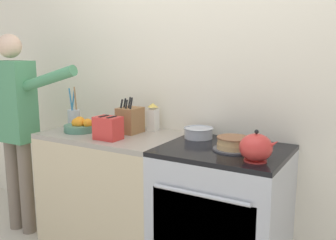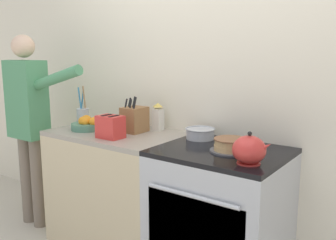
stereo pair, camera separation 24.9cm
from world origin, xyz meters
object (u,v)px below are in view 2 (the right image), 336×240
(tea_kettle, at_px, (249,150))
(utensil_crock, at_px, (83,116))
(person_baker, at_px, (28,115))
(knife_block, at_px, (134,119))
(stove_range, at_px, (220,217))
(layer_cake, at_px, (231,146))
(milk_carton, at_px, (158,117))
(mixing_bowl, at_px, (200,133))
(toaster, at_px, (110,127))
(fruit_bowl, at_px, (87,124))

(tea_kettle, bearing_deg, utensil_crock, 172.84)
(utensil_crock, bearing_deg, person_baker, -151.47)
(knife_block, bearing_deg, stove_range, -5.59)
(layer_cake, height_order, utensil_crock, utensil_crock)
(tea_kettle, distance_m, milk_carton, 1.01)
(knife_block, relative_size, milk_carton, 1.28)
(stove_range, distance_m, layer_cake, 0.49)
(utensil_crock, xyz_separation_m, milk_carton, (0.62, 0.20, 0.02))
(utensil_crock, distance_m, person_baker, 0.47)
(stove_range, relative_size, knife_block, 3.30)
(mixing_bowl, height_order, milk_carton, milk_carton)
(tea_kettle, xyz_separation_m, milk_carton, (-0.93, 0.40, 0.02))
(toaster, height_order, person_baker, person_baker)
(utensil_crock, relative_size, milk_carton, 1.54)
(tea_kettle, xyz_separation_m, utensil_crock, (-1.55, 0.19, 0.00))
(tea_kettle, height_order, fruit_bowl, tea_kettle)
(fruit_bowl, bearing_deg, mixing_bowl, 16.98)
(knife_block, relative_size, toaster, 1.41)
(utensil_crock, bearing_deg, milk_carton, 18.02)
(utensil_crock, xyz_separation_m, fruit_bowl, (0.17, -0.11, -0.04))
(layer_cake, xyz_separation_m, utensil_crock, (-1.36, 0.03, 0.04))
(stove_range, bearing_deg, layer_cake, -6.40)
(layer_cake, distance_m, utensil_crock, 1.36)
(layer_cake, xyz_separation_m, milk_carton, (-0.74, 0.23, 0.06))
(layer_cake, distance_m, knife_block, 0.85)
(tea_kettle, relative_size, fruit_bowl, 0.95)
(stove_range, xyz_separation_m, toaster, (-0.78, -0.17, 0.53))
(tea_kettle, height_order, knife_block, knife_block)
(tea_kettle, xyz_separation_m, mixing_bowl, (-0.52, 0.35, -0.04))
(knife_block, distance_m, milk_carton, 0.18)
(utensil_crock, xyz_separation_m, toaster, (0.51, -0.20, 0.00))
(mixing_bowl, bearing_deg, tea_kettle, -33.76)
(milk_carton, bearing_deg, utensil_crock, -161.98)
(fruit_bowl, relative_size, milk_carton, 1.11)
(stove_range, height_order, layer_cake, layer_cake)
(toaster, bearing_deg, utensil_crock, 158.83)
(milk_carton, bearing_deg, person_baker, -157.56)
(mixing_bowl, distance_m, milk_carton, 0.42)
(utensil_crock, bearing_deg, mixing_bowl, 8.37)
(utensil_crock, bearing_deg, stove_range, -1.06)
(knife_block, xyz_separation_m, toaster, (-0.01, -0.25, -0.02))
(stove_range, relative_size, utensil_crock, 2.74)
(layer_cake, xyz_separation_m, mixing_bowl, (-0.33, 0.18, -0.00))
(utensil_crock, height_order, milk_carton, utensil_crock)
(mixing_bowl, height_order, toaster, toaster)
(tea_kettle, height_order, milk_carton, milk_carton)
(toaster, bearing_deg, knife_block, 88.60)
(stove_range, relative_size, milk_carton, 4.23)
(stove_range, xyz_separation_m, knife_block, (-0.78, 0.08, 0.54))
(fruit_bowl, bearing_deg, tea_kettle, -3.45)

